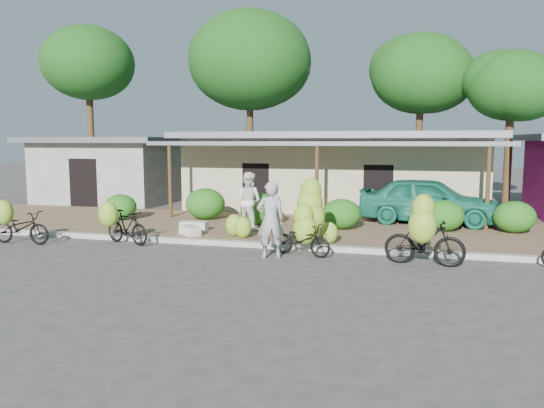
{
  "coord_description": "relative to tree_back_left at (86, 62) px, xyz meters",
  "views": [
    {
      "loc": [
        3.23,
        -12.16,
        3.02
      ],
      "look_at": [
        -0.64,
        2.4,
        1.2
      ],
      "focal_mm": 35.0,
      "sensor_mm": 36.0,
      "label": 1
    }
  ],
  "objects": [
    {
      "name": "sack_far",
      "position": [
        10.35,
        -10.39,
        -6.89
      ],
      "size": [
        0.82,
        0.76,
        0.28
      ],
      "primitive_type": "cube",
      "rotation": [
        0.0,
        0.0,
        -0.67
      ],
      "color": "white",
      "rests_on": "sidewalk"
    },
    {
      "name": "ground",
      "position": [
        13.69,
        -13.11,
        -7.15
      ],
      "size": [
        100.0,
        100.0,
        0.0
      ],
      "primitive_type": "plane",
      "color": "#3E3C3A",
      "rests_on": "ground"
    },
    {
      "name": "hedge_5",
      "position": [
        20.06,
        -7.41,
        -6.53
      ],
      "size": [
        1.28,
        1.16,
        1.0
      ],
      "primitive_type": "ellipsoid",
      "color": "#295E15",
      "rests_on": "sidewalk"
    },
    {
      "name": "tree_near_right",
      "position": [
        21.0,
        1.5,
        -1.57
      ],
      "size": [
        4.2,
        4.0,
        7.15
      ],
      "color": "#533A21",
      "rests_on": "ground"
    },
    {
      "name": "tree_back_left",
      "position": [
        0.0,
        0.0,
        0.0
      ],
      "size": [
        4.97,
        4.83,
        9.0
      ],
      "color": "#533A21",
      "rests_on": "ground"
    },
    {
      "name": "bystander",
      "position": [
        11.81,
        -9.01,
        -6.09
      ],
      "size": [
        1.09,
        0.95,
        1.88
      ],
      "primitive_type": "imported",
      "rotation": [
        0.0,
        0.0,
        2.84
      ],
      "color": "white",
      "rests_on": "sidewalk"
    },
    {
      "name": "shop_grey",
      "position": [
        2.69,
        -2.12,
        -5.53
      ],
      "size": [
        7.0,
        6.0,
        3.15
      ],
      "color": "#ABABA6",
      "rests_on": "ground"
    },
    {
      "name": "tree_center_right",
      "position": [
        17.0,
        3.5,
        -0.67
      ],
      "size": [
        5.2,
        5.08,
        8.42
      ],
      "color": "#533A21",
      "rests_on": "ground"
    },
    {
      "name": "tree_far_center",
      "position": [
        8.0,
        3.0,
        0.26
      ],
      "size": [
        6.69,
        6.69,
        9.98
      ],
      "color": "#533A21",
      "rests_on": "ground"
    },
    {
      "name": "loose_banana_a",
      "position": [
        12.08,
        -10.45,
        -6.71
      ],
      "size": [
        0.52,
        0.44,
        0.64
      ],
      "primitive_type": "ellipsoid",
      "color": "#90C130",
      "rests_on": "sidewalk"
    },
    {
      "name": "bike_left",
      "position": [
        8.88,
        -11.76,
        -6.56
      ],
      "size": [
        1.73,
        1.35,
        1.31
      ],
      "rotation": [
        0.0,
        0.0,
        1.24
      ],
      "color": "black",
      "rests_on": "ground"
    },
    {
      "name": "sack_near",
      "position": [
        10.18,
        -9.68,
        -6.88
      ],
      "size": [
        0.87,
        0.45,
        0.3
      ],
      "primitive_type": "cube",
      "rotation": [
        0.0,
        0.0,
        0.06
      ],
      "color": "white",
      "rests_on": "sidewalk"
    },
    {
      "name": "bike_far_left",
      "position": [
        5.92,
        -12.5,
        -6.59
      ],
      "size": [
        1.86,
        1.23,
        1.37
      ],
      "rotation": [
        0.0,
        0.0,
        1.59
      ],
      "color": "black",
      "rests_on": "ground"
    },
    {
      "name": "hedge_0",
      "position": [
        6.61,
        -8.11,
        -6.56
      ],
      "size": [
        1.2,
        1.08,
        0.94
      ],
      "primitive_type": "ellipsoid",
      "color": "#295E15",
      "rests_on": "sidewalk"
    },
    {
      "name": "hedge_2",
      "position": [
        11.88,
        -7.89,
        -6.49
      ],
      "size": [
        1.4,
        1.26,
        1.09
      ],
      "primitive_type": "ellipsoid",
      "color": "#295E15",
      "rests_on": "sidewalk"
    },
    {
      "name": "loose_banana_c",
      "position": [
        14.7,
        -10.6,
        -6.73
      ],
      "size": [
        0.48,
        0.41,
        0.6
      ],
      "primitive_type": "ellipsoid",
      "color": "#90C130",
      "rests_on": "sidewalk"
    },
    {
      "name": "bike_center",
      "position": [
        14.23,
        -11.57,
        -6.31
      ],
      "size": [
        1.72,
        1.32,
        2.02
      ],
      "rotation": [
        0.0,
        0.0,
        1.32
      ],
      "color": "black",
      "rests_on": "ground"
    },
    {
      "name": "hedge_4",
      "position": [
        17.94,
        -7.64,
        -6.53
      ],
      "size": [
        1.27,
        1.14,
        0.99
      ],
      "primitive_type": "ellipsoid",
      "color": "#295E15",
      "rests_on": "sidewalk"
    },
    {
      "name": "vendor",
      "position": [
        13.45,
        -12.33,
        -6.16
      ],
      "size": [
        0.85,
        0.72,
        1.98
      ],
      "primitive_type": "imported",
      "rotation": [
        0.0,
        0.0,
        3.54
      ],
      "color": "#989898",
      "rests_on": "ground"
    },
    {
      "name": "bike_right",
      "position": [
        17.23,
        -12.32,
        -6.41
      ],
      "size": [
        1.97,
        1.3,
        1.8
      ],
      "rotation": [
        0.0,
        0.0,
        1.45
      ],
      "color": "black",
      "rests_on": "ground"
    },
    {
      "name": "curb",
      "position": [
        13.69,
        -11.11,
        -7.07
      ],
      "size": [
        60.0,
        0.25,
        0.15
      ],
      "primitive_type": "cube",
      "color": "#A8A399",
      "rests_on": "ground"
    },
    {
      "name": "teal_van",
      "position": [
        17.49,
        -6.11,
        -6.22
      ],
      "size": [
        4.95,
        2.42,
        1.63
      ],
      "primitive_type": "imported",
      "rotation": [
        0.0,
        0.0,
        1.46
      ],
      "color": "#197359",
      "rests_on": "sidewalk"
    },
    {
      "name": "hedge_1",
      "position": [
        9.58,
        -7.22,
        -6.46
      ],
      "size": [
        1.47,
        1.32,
        1.15
      ],
      "primitive_type": "ellipsoid",
      "color": "#295E15",
      "rests_on": "sidewalk"
    },
    {
      "name": "shop_main",
      "position": [
        13.69,
        -2.18,
        -5.43
      ],
      "size": [
        13.0,
        8.5,
        3.35
      ],
      "color": "#BAB48C",
      "rests_on": "ground"
    },
    {
      "name": "hedge_3",
      "position": [
        14.71,
        -8.09,
        -6.53
      ],
      "size": [
        1.27,
        1.15,
        0.99
      ],
      "primitive_type": "ellipsoid",
      "color": "#295E15",
      "rests_on": "sidewalk"
    },
    {
      "name": "sidewalk",
      "position": [
        13.69,
        -8.11,
        -7.09
      ],
      "size": [
        60.0,
        6.0,
        0.12
      ],
      "primitive_type": "cube",
      "color": "#836446",
      "rests_on": "ground"
    },
    {
      "name": "loose_banana_b",
      "position": [
        11.72,
        -10.21,
        -6.7
      ],
      "size": [
        0.53,
        0.45,
        0.67
      ],
      "primitive_type": "ellipsoid",
      "color": "#90C130",
      "rests_on": "sidewalk"
    }
  ]
}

